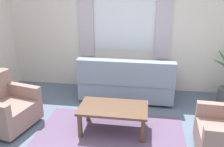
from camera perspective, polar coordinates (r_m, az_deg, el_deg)
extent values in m
plane|color=slate|center=(3.96, -1.00, -15.63)|extent=(6.24, 6.24, 0.00)
cube|color=silver|center=(5.55, 2.87, 9.54)|extent=(5.32, 0.12, 2.60)
cube|color=white|center=(5.47, 2.83, 10.97)|extent=(1.30, 0.01, 1.10)
cube|color=silver|center=(5.58, -5.87, 11.09)|extent=(0.32, 0.06, 1.40)
cube|color=silver|center=(5.42, 11.71, 10.50)|extent=(0.32, 0.06, 1.40)
cube|color=#604C6B|center=(3.96, -1.00, -15.56)|extent=(2.37, 1.90, 0.01)
cube|color=gray|center=(5.26, 3.36, -3.02)|extent=(1.90, 0.80, 0.38)
cube|color=gray|center=(4.81, 3.10, 0.21)|extent=(1.90, 0.20, 0.48)
cube|color=gray|center=(5.15, 13.11, -0.35)|extent=(0.16, 0.80, 0.24)
cube|color=gray|center=(5.29, -5.98, 0.63)|extent=(0.16, 0.80, 0.24)
cylinder|color=brown|center=(5.63, 12.29, -4.35)|extent=(0.06, 0.06, 0.06)
cylinder|color=brown|center=(5.75, -4.86, -3.37)|extent=(0.06, 0.06, 0.06)
cylinder|color=brown|center=(5.09, 12.63, -7.12)|extent=(0.06, 0.06, 0.06)
cylinder|color=brown|center=(5.23, -6.37, -5.95)|extent=(0.06, 0.06, 0.06)
cube|color=gray|center=(4.58, -22.71, -8.56)|extent=(0.97, 1.00, 0.36)
cube|color=gray|center=(4.69, -20.20, -3.60)|extent=(0.81, 0.30, 0.22)
cylinder|color=brown|center=(4.28, -22.31, -13.91)|extent=(0.05, 0.05, 0.06)
cylinder|color=brown|center=(4.70, -16.64, -9.94)|extent=(0.05, 0.05, 0.06)
cylinder|color=brown|center=(5.09, -22.42, -8.24)|extent=(0.05, 0.05, 0.06)
cylinder|color=brown|center=(4.24, 19.12, -13.75)|extent=(0.05, 0.05, 0.06)
cube|color=brown|center=(4.03, 0.31, -7.92)|extent=(1.10, 0.64, 0.04)
cube|color=brown|center=(4.02, -7.34, -11.85)|extent=(0.06, 0.06, 0.40)
cube|color=brown|center=(3.89, 7.08, -13.02)|extent=(0.06, 0.06, 0.40)
cube|color=brown|center=(4.45, -5.52, -8.38)|extent=(0.06, 0.06, 0.40)
cube|color=brown|center=(4.33, 7.32, -9.28)|extent=(0.06, 0.06, 0.40)
cone|color=#38753D|center=(5.59, 24.20, 3.37)|extent=(0.27, 0.56, 0.37)
cone|color=#38753D|center=(5.30, 23.95, 2.04)|extent=(0.46, 0.17, 0.29)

